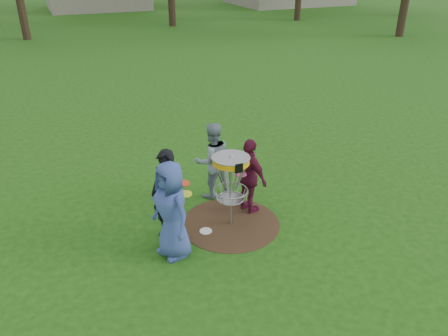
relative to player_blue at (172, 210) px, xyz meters
name	(u,v)px	position (x,y,z in m)	size (l,w,h in m)	color
ground	(230,224)	(1.21, 0.43, -0.83)	(100.00, 100.00, 0.00)	#19470F
dirt_patch	(230,223)	(1.21, 0.43, -0.82)	(1.80, 1.80, 0.01)	#47331E
player_blue	(172,210)	(0.00, 0.00, 0.00)	(0.81, 0.53, 1.66)	#33488E
player_black	(168,196)	(0.07, 0.47, -0.01)	(0.60, 0.39, 1.64)	black
player_grey	(212,161)	(1.29, 1.53, -0.05)	(0.76, 0.59, 1.56)	gray
player_maroon	(249,177)	(1.71, 0.70, -0.09)	(0.86, 0.36, 1.47)	#56132C
disc_on_grass	(206,231)	(0.70, 0.37, -0.82)	(0.22, 0.22, 0.02)	silver
disc_golf_basket	(231,174)	(1.21, 0.43, 0.19)	(0.66, 0.67, 1.38)	#9EA0A5
held_discs	(208,177)	(0.84, 0.59, 0.14)	(1.42, 1.37, 0.13)	#C9E018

